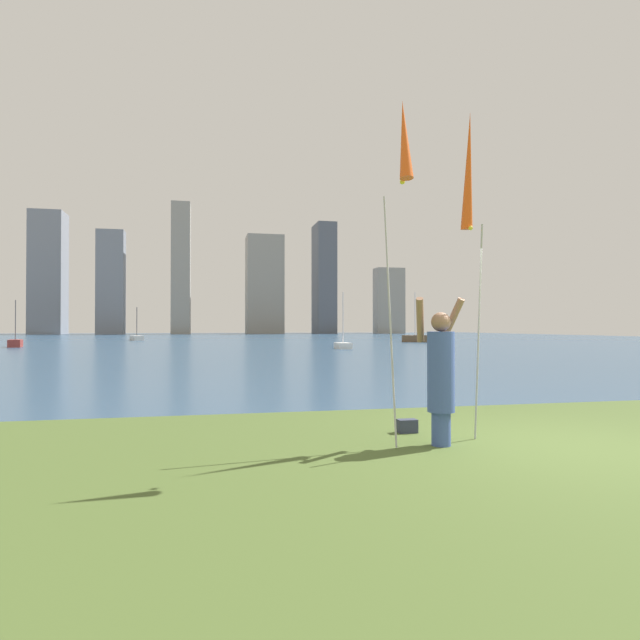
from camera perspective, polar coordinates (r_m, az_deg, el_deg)
ground at (r=57.12m, az=-7.74°, el=-2.25°), size 120.00×138.00×0.12m
person at (r=6.92m, az=12.69°, el=-5.44°), size 0.68×0.50×1.86m
kite_flag_left at (r=6.69m, az=8.85°, el=17.16°), size 0.16×0.89×4.16m
kite_flag_right at (r=7.80m, az=15.52°, el=14.41°), size 0.16×0.51×4.40m
bag at (r=7.76m, az=9.24°, el=-11.04°), size 0.27×0.16×0.19m
sailboat_0 at (r=36.05m, az=2.46°, el=-2.68°), size 0.94×1.66×3.82m
sailboat_1 at (r=52.15m, az=10.06°, el=-1.91°), size 2.55×1.73×4.75m
sailboat_2 at (r=60.82m, az=-18.88°, el=-1.80°), size 1.78×3.00×3.57m
sailboat_3 at (r=44.54m, az=-29.62°, el=-2.14°), size 1.14×1.95×3.41m
sailboat_4 at (r=59.27m, az=10.29°, el=-1.84°), size 2.43×2.86×3.42m
skyline_tower_0 at (r=117.92m, az=-26.89°, el=4.47°), size 6.08×6.14×23.92m
skyline_tower_1 at (r=110.17m, az=-21.32°, el=3.75°), size 4.99×3.45×19.87m
skyline_tower_2 at (r=110.00m, az=-14.53°, el=5.24°), size 3.58×6.57×25.66m
skyline_tower_3 at (r=113.95m, az=-5.92°, el=3.72°), size 7.60×6.87×20.52m
skyline_tower_4 at (r=113.49m, az=0.44°, el=4.38°), size 3.96×7.45×23.08m
skyline_tower_5 at (r=116.11m, az=7.33°, el=2.03°), size 6.12×3.63×13.99m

